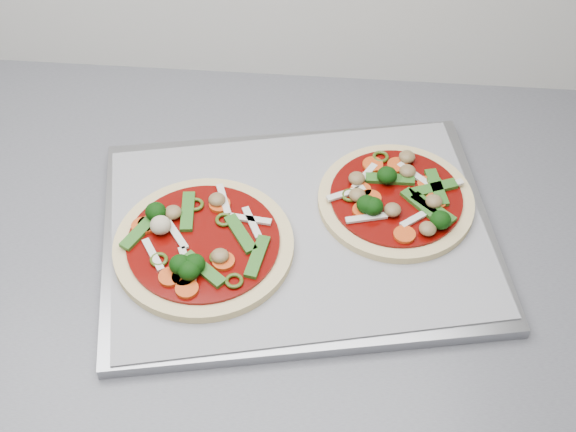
{
  "coord_description": "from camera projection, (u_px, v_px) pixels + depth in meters",
  "views": [
    {
      "loc": [
        0.52,
        0.7,
        1.61
      ],
      "look_at": [
        0.47,
        1.31,
        0.93
      ],
      "focal_mm": 50.0,
      "sensor_mm": 36.0,
      "label": 1
    }
  ],
  "objects": [
    {
      "name": "base_cabinet",
      "position": [
        2.0,
        404.0,
        1.31
      ],
      "size": [
        3.6,
        0.6,
        0.86
      ],
      "primitive_type": "cube",
      "color": "silver",
      "rests_on": "ground"
    },
    {
      "name": "baking_tray",
      "position": [
        298.0,
        234.0,
        0.93
      ],
      "size": [
        0.5,
        0.41,
        0.01
      ],
      "primitive_type": "cube",
      "rotation": [
        0.0,
        0.0,
        0.19
      ],
      "color": "gray",
      "rests_on": "countertop"
    },
    {
      "name": "parchment",
      "position": [
        298.0,
        229.0,
        0.92
      ],
      "size": [
        0.48,
        0.4,
        0.0
      ],
      "primitive_type": "cube",
      "rotation": [
        0.0,
        0.0,
        0.22
      ],
      "color": "gray",
      "rests_on": "baking_tray"
    },
    {
      "name": "pizza_left",
      "position": [
        201.0,
        244.0,
        0.89
      ],
      "size": [
        0.27,
        0.27,
        0.03
      ],
      "rotation": [
        0.0,
        0.0,
        0.44
      ],
      "color": "#EDCA87",
      "rests_on": "parchment"
    },
    {
      "name": "pizza_right",
      "position": [
        396.0,
        199.0,
        0.94
      ],
      "size": [
        0.24,
        0.24,
        0.03
      ],
      "rotation": [
        0.0,
        0.0,
        0.43
      ],
      "color": "#EDCA87",
      "rests_on": "parchment"
    }
  ]
}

